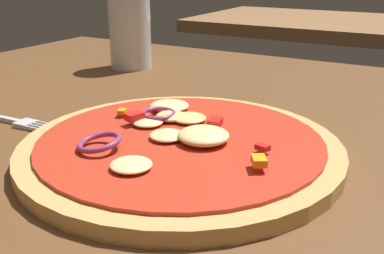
% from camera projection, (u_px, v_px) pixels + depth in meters
% --- Properties ---
extents(dining_table, '(1.14, 0.85, 0.03)m').
position_uv_depth(dining_table, '(236.00, 169.00, 0.41)').
color(dining_table, brown).
rests_on(dining_table, ground).
extents(pizza, '(0.28, 0.28, 0.03)m').
position_uv_depth(pizza, '(180.00, 146.00, 0.40)').
color(pizza, tan).
rests_on(pizza, dining_table).
extents(fork, '(0.17, 0.02, 0.01)m').
position_uv_depth(fork, '(7.00, 120.00, 0.48)').
color(fork, silver).
rests_on(fork, dining_table).
extents(beer_glass, '(0.06, 0.06, 0.13)m').
position_uv_depth(beer_glass, '(130.00, 31.00, 0.70)').
color(beer_glass, silver).
rests_on(beer_glass, dining_table).
extents(background_table, '(0.88, 0.47, 0.03)m').
position_uv_depth(background_table, '(352.00, 27.00, 1.29)').
color(background_table, brown).
rests_on(background_table, ground).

